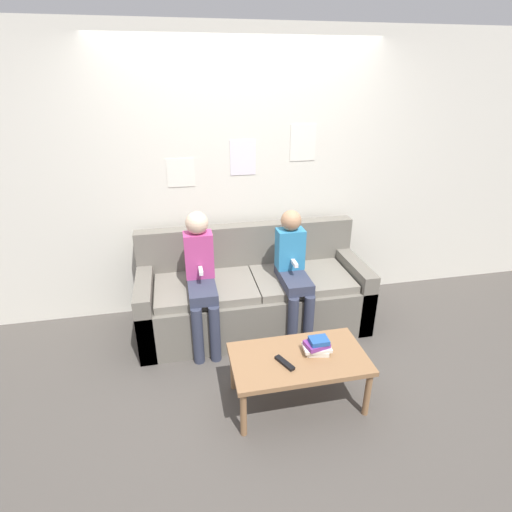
# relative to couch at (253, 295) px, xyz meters

# --- Properties ---
(ground_plane) EXTENTS (10.00, 10.00, 0.00)m
(ground_plane) POSITION_rel_couch_xyz_m (0.00, -0.51, -0.31)
(ground_plane) COLOR #4C4742
(wall_back) EXTENTS (8.00, 0.07, 2.60)m
(wall_back) POSITION_rel_couch_xyz_m (0.00, 0.49, 0.99)
(wall_back) COLOR silver
(wall_back) RESTS_ON ground_plane
(couch) EXTENTS (2.07, 0.79, 0.91)m
(couch) POSITION_rel_couch_xyz_m (0.00, 0.00, 0.00)
(couch) COLOR #6B665B
(couch) RESTS_ON ground_plane
(coffee_table) EXTENTS (0.95, 0.52, 0.40)m
(coffee_table) POSITION_rel_couch_xyz_m (0.12, -1.05, 0.05)
(coffee_table) COLOR #8E6642
(coffee_table) RESTS_ON ground_plane
(person_left) EXTENTS (0.24, 0.55, 1.18)m
(person_left) POSITION_rel_couch_xyz_m (-0.48, -0.18, 0.37)
(person_left) COLOR #33384C
(person_left) RESTS_ON ground_plane
(person_right) EXTENTS (0.24, 0.55, 1.14)m
(person_right) POSITION_rel_couch_xyz_m (0.32, -0.19, 0.34)
(person_right) COLOR #33384C
(person_right) RESTS_ON ground_plane
(tv_remote) EXTENTS (0.11, 0.17, 0.02)m
(tv_remote) POSITION_rel_couch_xyz_m (-0.00, -1.10, 0.10)
(tv_remote) COLOR black
(tv_remote) RESTS_ON coffee_table
(book_stack) EXTENTS (0.20, 0.15, 0.12)m
(book_stack) POSITION_rel_couch_xyz_m (0.26, -1.03, 0.15)
(book_stack) COLOR silver
(book_stack) RESTS_ON coffee_table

